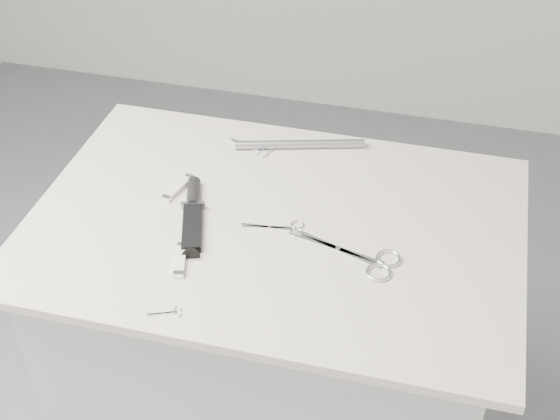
% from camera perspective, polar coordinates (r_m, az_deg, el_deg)
% --- Properties ---
extents(plinth, '(0.90, 0.60, 0.90)m').
position_cam_1_polar(plinth, '(1.92, -0.32, -11.72)').
color(plinth, '#B7B7B5').
rests_on(plinth, ground).
extents(display_board, '(1.00, 0.70, 0.02)m').
position_cam_1_polar(display_board, '(1.59, -0.38, -1.09)').
color(display_board, beige).
rests_on(display_board, plinth).
extents(large_shears, '(0.22, 0.11, 0.01)m').
position_cam_1_polar(large_shears, '(1.51, 6.38, -3.61)').
color(large_shears, white).
rests_on(large_shears, display_board).
extents(embroidery_scissors_a, '(0.13, 0.05, 0.00)m').
position_cam_1_polar(embroidery_scissors_a, '(1.57, 0.37, -1.34)').
color(embroidery_scissors_a, white).
rests_on(embroidery_scissors_a, display_board).
extents(embroidery_scissors_b, '(0.11, 0.06, 0.00)m').
position_cam_1_polar(embroidery_scissors_b, '(1.80, -1.69, 4.47)').
color(embroidery_scissors_b, white).
rests_on(embroidery_scissors_b, display_board).
extents(tiny_scissors, '(0.06, 0.04, 0.00)m').
position_cam_1_polar(tiny_scissors, '(1.41, -8.08, -7.45)').
color(tiny_scissors, white).
rests_on(tiny_scissors, display_board).
extents(sheathed_knife, '(0.10, 0.23, 0.03)m').
position_cam_1_polar(sheathed_knife, '(1.61, -6.40, -0.11)').
color(sheathed_knife, black).
rests_on(sheathed_knife, display_board).
extents(pocket_knife_a, '(0.04, 0.10, 0.01)m').
position_cam_1_polar(pocket_knife_a, '(1.68, -7.47, 1.62)').
color(pocket_knife_a, silver).
rests_on(pocket_knife_a, display_board).
extents(pocket_knife_b, '(0.04, 0.09, 0.01)m').
position_cam_1_polar(pocket_knife_b, '(1.50, -7.29, -3.64)').
color(pocket_knife_b, silver).
rests_on(pocket_knife_b, display_board).
extents(metal_rail, '(0.29, 0.10, 0.02)m').
position_cam_1_polar(metal_rail, '(1.80, 1.46, 4.83)').
color(metal_rail, gray).
rests_on(metal_rail, display_board).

